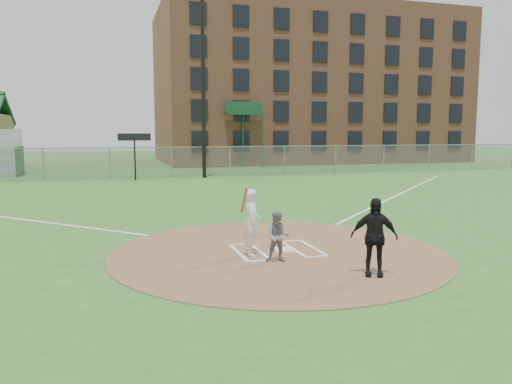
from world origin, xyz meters
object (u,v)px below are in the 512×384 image
object	(u,v)px
catcher	(278,237)
umpire	(374,237)
batter_at_plate	(252,222)
home_plate	(285,250)

from	to	relation	value
catcher	umpire	distance (m)	2.26
batter_at_plate	home_plate	bearing A→B (deg)	13.44
catcher	umpire	bearing A→B (deg)	-25.94
umpire	batter_at_plate	size ratio (longest dim) A/B	0.93
home_plate	batter_at_plate	world-z (taller)	batter_at_plate
home_plate	umpire	world-z (taller)	umpire
home_plate	batter_at_plate	bearing A→B (deg)	-166.56
home_plate	batter_at_plate	distance (m)	1.26
catcher	batter_at_plate	size ratio (longest dim) A/B	0.67
umpire	home_plate	bearing A→B (deg)	135.47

